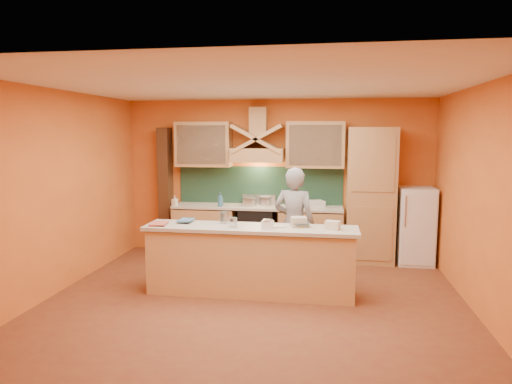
% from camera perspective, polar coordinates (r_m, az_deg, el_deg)
% --- Properties ---
extents(floor, '(5.50, 5.00, 0.01)m').
position_cam_1_polar(floor, '(6.17, -0.24, -13.55)').
color(floor, brown).
rests_on(floor, ground).
extents(ceiling, '(5.50, 5.00, 0.01)m').
position_cam_1_polar(ceiling, '(5.79, -0.26, 13.29)').
color(ceiling, white).
rests_on(ceiling, wall_back).
extents(wall_back, '(5.50, 0.02, 2.80)m').
position_cam_1_polar(wall_back, '(8.28, 2.55, 1.81)').
color(wall_back, orange).
rests_on(wall_back, floor).
extents(wall_front, '(5.50, 0.02, 2.80)m').
position_cam_1_polar(wall_front, '(3.41, -7.09, -6.30)').
color(wall_front, orange).
rests_on(wall_front, floor).
extents(wall_left, '(0.02, 5.00, 2.80)m').
position_cam_1_polar(wall_left, '(6.82, -23.70, -0.01)').
color(wall_left, orange).
rests_on(wall_left, floor).
extents(wall_right, '(0.02, 5.00, 2.80)m').
position_cam_1_polar(wall_right, '(6.02, 26.54, -1.07)').
color(wall_right, orange).
rests_on(wall_right, floor).
extents(base_cabinet_left, '(1.10, 0.60, 0.86)m').
position_cam_1_polar(base_cabinet_left, '(8.37, -6.29, -4.89)').
color(base_cabinet_left, tan).
rests_on(base_cabinet_left, floor).
extents(base_cabinet_right, '(1.10, 0.60, 0.86)m').
position_cam_1_polar(base_cabinet_right, '(8.09, 6.86, -5.34)').
color(base_cabinet_right, tan).
rests_on(base_cabinet_right, floor).
extents(counter_top, '(3.00, 0.62, 0.04)m').
position_cam_1_polar(counter_top, '(8.09, 0.17, -1.89)').
color(counter_top, beige).
rests_on(counter_top, base_cabinet_left).
extents(stove, '(0.60, 0.58, 0.90)m').
position_cam_1_polar(stove, '(8.17, 0.17, -5.01)').
color(stove, black).
rests_on(stove, floor).
extents(backsplash, '(3.00, 0.03, 0.70)m').
position_cam_1_polar(backsplash, '(8.32, 0.47, 0.80)').
color(backsplash, '#183627').
rests_on(backsplash, wall_back).
extents(range_hood, '(0.92, 0.50, 0.24)m').
position_cam_1_polar(range_hood, '(8.04, 0.23, 4.65)').
color(range_hood, tan).
rests_on(range_hood, wall_back).
extents(hood_chimney, '(0.30, 0.30, 0.50)m').
position_cam_1_polar(hood_chimney, '(8.13, 0.34, 8.77)').
color(hood_chimney, tan).
rests_on(hood_chimney, wall_back).
extents(upper_cabinet_left, '(1.00, 0.35, 0.80)m').
position_cam_1_polar(upper_cabinet_left, '(8.32, -6.55, 5.93)').
color(upper_cabinet_left, tan).
rests_on(upper_cabinet_left, wall_back).
extents(upper_cabinet_right, '(1.00, 0.35, 0.80)m').
position_cam_1_polar(upper_cabinet_right, '(8.02, 7.43, 5.87)').
color(upper_cabinet_right, tan).
rests_on(upper_cabinet_right, wall_back).
extents(pantry_column, '(0.80, 0.60, 2.30)m').
position_cam_1_polar(pantry_column, '(7.99, 14.13, -0.42)').
color(pantry_column, tan).
rests_on(pantry_column, floor).
extents(fridge, '(0.58, 0.60, 1.30)m').
position_cam_1_polar(fridge, '(8.17, 19.28, -4.00)').
color(fridge, white).
rests_on(fridge, floor).
extents(trim_column_left, '(0.20, 0.30, 2.30)m').
position_cam_1_polar(trim_column_left, '(8.63, -11.22, 0.23)').
color(trim_column_left, '#472816').
rests_on(trim_column_left, floor).
extents(island_body, '(2.80, 0.55, 0.88)m').
position_cam_1_polar(island_body, '(6.32, -0.71, -8.81)').
color(island_body, '#DCB070').
rests_on(island_body, floor).
extents(island_top, '(2.90, 0.62, 0.05)m').
position_cam_1_polar(island_top, '(6.21, -0.71, -4.55)').
color(island_top, beige).
rests_on(island_top, island_body).
extents(person, '(0.69, 0.53, 1.71)m').
position_cam_1_polar(person, '(6.82, 4.80, -4.04)').
color(person, gray).
rests_on(person, floor).
extents(pot_large, '(0.28, 0.28, 0.15)m').
position_cam_1_polar(pot_large, '(8.09, -0.87, -1.36)').
color(pot_large, silver).
rests_on(pot_large, stove).
extents(pot_small, '(0.21, 0.21, 0.14)m').
position_cam_1_polar(pot_small, '(8.16, 1.10, -1.32)').
color(pot_small, '#B2B3BA').
rests_on(pot_small, stove).
extents(soap_bottle_a, '(0.11, 0.11, 0.18)m').
position_cam_1_polar(soap_bottle_a, '(8.20, -10.12, -1.08)').
color(soap_bottle_a, silver).
rests_on(soap_bottle_a, counter_top).
extents(soap_bottle_b, '(0.14, 0.14, 0.25)m').
position_cam_1_polar(soap_bottle_b, '(8.04, -4.49, -0.92)').
color(soap_bottle_b, '#33648C').
rests_on(soap_bottle_b, counter_top).
extents(bowl_back, '(0.29, 0.29, 0.08)m').
position_cam_1_polar(bowl_back, '(8.08, 7.33, -1.52)').
color(bowl_back, silver).
rests_on(bowl_back, counter_top).
extents(dish_rack, '(0.37, 0.34, 0.11)m').
position_cam_1_polar(dish_rack, '(8.07, 7.38, -1.45)').
color(dish_rack, silver).
rests_on(dish_rack, counter_top).
extents(book_lower, '(0.26, 0.33, 0.03)m').
position_cam_1_polar(book_lower, '(6.48, -13.00, -3.88)').
color(book_lower, '#BD5743').
rests_on(book_lower, island_top).
extents(book_upper, '(0.21, 0.28, 0.02)m').
position_cam_1_polar(book_upper, '(6.58, -9.58, -3.46)').
color(book_upper, teal).
rests_on(book_upper, island_top).
extents(jar_large, '(0.15, 0.15, 0.16)m').
position_cam_1_polar(jar_large, '(6.42, -4.01, -3.20)').
color(jar_large, silver).
rests_on(jar_large, island_top).
extents(jar_small, '(0.15, 0.15, 0.13)m').
position_cam_1_polar(jar_small, '(6.14, -2.91, -3.83)').
color(jar_small, silver).
rests_on(jar_small, island_top).
extents(kitchen_scale, '(0.16, 0.16, 0.11)m').
position_cam_1_polar(kitchen_scale, '(6.04, 1.48, -4.11)').
color(kitchen_scale, white).
rests_on(kitchen_scale, island_top).
extents(mixing_bowl, '(0.30, 0.30, 0.06)m').
position_cam_1_polar(mixing_bowl, '(6.22, 5.61, -4.03)').
color(mixing_bowl, silver).
rests_on(mixing_bowl, island_top).
extents(cloth, '(0.26, 0.22, 0.01)m').
position_cam_1_polar(cloth, '(6.19, 2.77, -4.30)').
color(cloth, beige).
rests_on(cloth, island_top).
extents(grocery_bag_a, '(0.23, 0.20, 0.13)m').
position_cam_1_polar(grocery_bag_a, '(6.20, 5.36, -3.74)').
color(grocery_bag_a, beige).
rests_on(grocery_bag_a, island_top).
extents(grocery_bag_b, '(0.22, 0.19, 0.11)m').
position_cam_1_polar(grocery_bag_b, '(6.09, 9.56, -4.11)').
color(grocery_bag_b, beige).
rests_on(grocery_bag_b, island_top).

